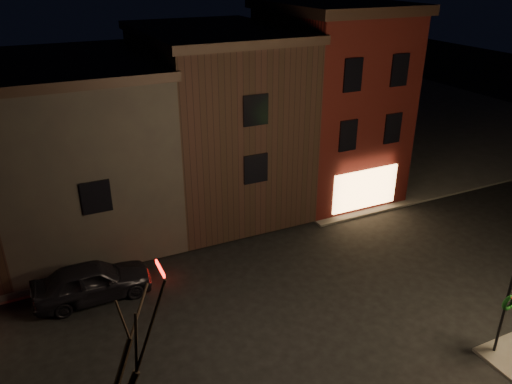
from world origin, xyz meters
The scene contains 6 objects.
ground centered at (0.00, 0.00, 0.00)m, with size 120.00×120.00×0.00m, color black.
sidewalk_far_right centered at (20.00, 20.00, 0.06)m, with size 30.00×30.00×0.12m, color #2D2B28.
corner_building centered at (8.00, 9.47, 5.40)m, with size 6.50×8.50×10.50m.
row_building_a centered at (1.50, 10.50, 4.83)m, with size 7.30×10.30×9.40m.
row_building_b centered at (-5.75, 10.50, 4.33)m, with size 7.80×10.30×8.40m.
parked_car_a centered at (-6.53, 3.91, 0.79)m, with size 1.88×4.67×1.59m, color black.
Camera 1 is at (-7.74, -14.05, 12.47)m, focal length 35.00 mm.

